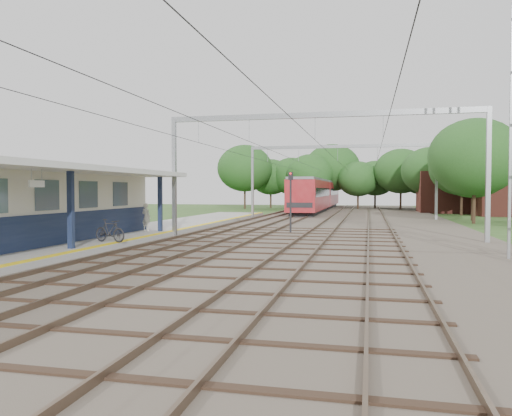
% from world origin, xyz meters
% --- Properties ---
extents(ground, '(160.00, 160.00, 0.00)m').
position_xyz_m(ground, '(0.00, 0.00, 0.00)').
color(ground, '#2D4C1E').
rests_on(ground, ground).
extents(ballast_bed, '(18.00, 90.00, 0.10)m').
position_xyz_m(ballast_bed, '(4.00, 30.00, 0.05)').
color(ballast_bed, '#473D33').
rests_on(ballast_bed, ground).
extents(platform, '(5.00, 52.00, 0.35)m').
position_xyz_m(platform, '(-7.50, 14.00, 0.17)').
color(platform, gray).
rests_on(platform, ground).
extents(yellow_stripe, '(0.45, 52.00, 0.01)m').
position_xyz_m(yellow_stripe, '(-5.25, 14.00, 0.35)').
color(yellow_stripe, yellow).
rests_on(yellow_stripe, platform).
extents(station_building, '(3.41, 18.00, 3.40)m').
position_xyz_m(station_building, '(-8.88, 7.00, 2.04)').
color(station_building, beige).
rests_on(station_building, platform).
extents(canopy, '(6.40, 20.00, 3.44)m').
position_xyz_m(canopy, '(-7.77, 6.00, 3.64)').
color(canopy, '#131E3C').
rests_on(canopy, platform).
extents(rail_tracks, '(11.80, 88.00, 0.15)m').
position_xyz_m(rail_tracks, '(1.50, 30.00, 0.18)').
color(rail_tracks, brown).
rests_on(rail_tracks, ballast_bed).
extents(catenary_system, '(17.22, 88.00, 7.00)m').
position_xyz_m(catenary_system, '(3.39, 25.28, 5.51)').
color(catenary_system, gray).
rests_on(catenary_system, ground).
extents(tree_band, '(31.72, 30.88, 8.82)m').
position_xyz_m(tree_band, '(3.84, 57.12, 4.92)').
color(tree_band, '#382619').
rests_on(tree_band, ground).
extents(house_near, '(7.00, 6.12, 7.89)m').
position_xyz_m(house_near, '(21.00, 46.00, 2.99)').
color(house_near, brown).
rests_on(house_near, ground).
extents(house_far, '(8.00, 6.12, 8.66)m').
position_xyz_m(house_far, '(16.00, 52.00, 3.23)').
color(house_far, brown).
rests_on(house_far, ground).
extents(person, '(0.69, 0.56, 1.64)m').
position_xyz_m(person, '(-6.79, 15.00, 1.17)').
color(person, silver).
rests_on(person, platform).
extents(bicycle, '(1.84, 0.94, 1.06)m').
position_xyz_m(bicycle, '(-5.60, 8.61, 0.88)').
color(bicycle, black).
rests_on(bicycle, platform).
extents(train, '(3.04, 37.81, 3.98)m').
position_xyz_m(train, '(-0.50, 54.74, 2.22)').
color(train, black).
rests_on(train, ballast_bed).
extents(signal_post, '(0.29, 0.26, 3.88)m').
position_xyz_m(signal_post, '(1.35, 18.30, 2.34)').
color(signal_post, black).
rests_on(signal_post, ground).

